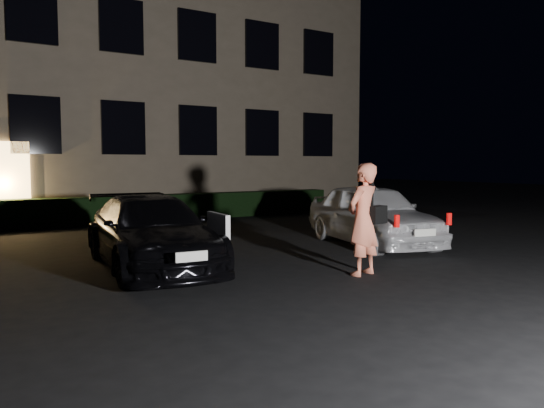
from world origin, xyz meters
TOP-DOWN VIEW (x-y plane):
  - ground at (0.00, 0.00)m, footprint 80.00×80.00m
  - building at (-0.00, 14.99)m, footprint 20.00×8.11m
  - hedge at (0.00, 10.50)m, footprint 15.00×0.70m
  - sedan at (-1.89, 3.10)m, footprint 2.22×4.61m
  - hatch at (3.28, 2.95)m, footprint 2.61×4.45m
  - man at (0.88, 0.58)m, footprint 0.85×0.61m

SIDE VIEW (x-z plane):
  - ground at x=0.00m, z-range 0.00..0.00m
  - hedge at x=0.00m, z-range 0.00..0.85m
  - sedan at x=-1.89m, z-range 0.00..1.28m
  - hatch at x=3.28m, z-range 0.00..1.42m
  - man at x=0.88m, z-range 0.00..1.88m
  - building at x=0.00m, z-range 0.00..12.00m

